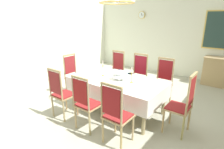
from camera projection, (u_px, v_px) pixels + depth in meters
ground at (114, 111)px, 4.17m from camera, size 6.53×7.18×0.04m
back_wall at (174, 34)px, 6.45m from camera, size 6.53×0.08×3.04m
left_wall at (31, 36)px, 5.62m from camera, size 0.08×7.18×3.04m
dining_table at (116, 82)px, 4.01m from camera, size 2.12×1.13×0.75m
tablecloth at (116, 83)px, 4.02m from camera, size 2.14×1.15×0.35m
chair_south_a at (61, 92)px, 3.74m from camera, size 0.44×0.42×1.11m
chair_north_a at (116, 71)px, 5.20m from camera, size 0.44×0.42×1.17m
chair_south_b at (86, 102)px, 3.31m from camera, size 0.44×0.42×1.10m
chair_north_b at (138, 75)px, 4.77m from camera, size 0.44×0.42×1.17m
chair_south_c at (116, 113)px, 2.90m from camera, size 0.44×0.42×1.13m
chair_north_c at (163, 81)px, 4.37m from camera, size 0.44×0.42×1.15m
chair_head_west at (73, 74)px, 4.89m from camera, size 0.42×0.44×1.14m
chair_head_east at (182, 104)px, 3.19m from camera, size 0.42×0.44×1.18m
soup_tureen at (119, 75)px, 3.91m from camera, size 0.31×0.31×0.24m
candlestick_west at (103, 70)px, 4.17m from camera, size 0.07×0.07×0.37m
candlestick_east at (132, 77)px, 3.72m from camera, size 0.07×0.07×0.34m
bowl_near_left at (110, 70)px, 4.64m from camera, size 0.16×0.16×0.03m
bowl_near_right at (130, 74)px, 4.26m from camera, size 0.16×0.16×0.04m
spoon_primary at (107, 69)px, 4.73m from camera, size 0.04×0.18×0.01m
spoon_secondary at (135, 75)px, 4.23m from camera, size 0.06×0.17×0.01m
mounted_clock at (142, 15)px, 6.97m from camera, size 0.28×0.06×0.28m
chandelier at (117, 2)px, 3.50m from camera, size 0.72×0.72×0.66m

